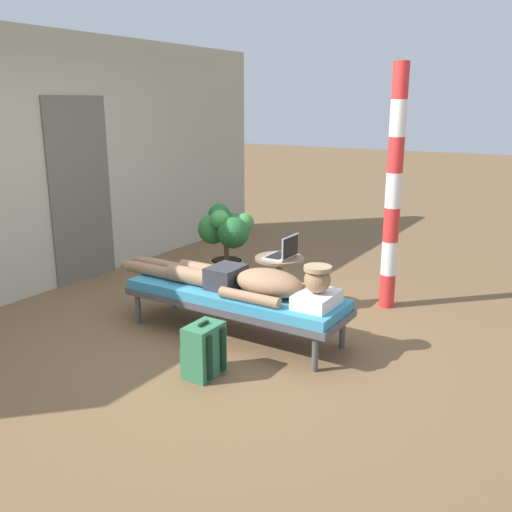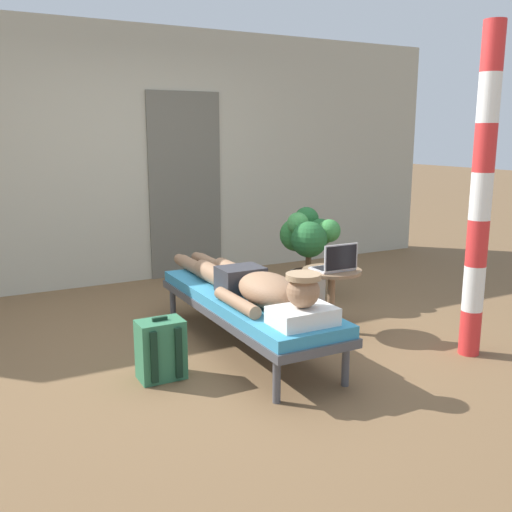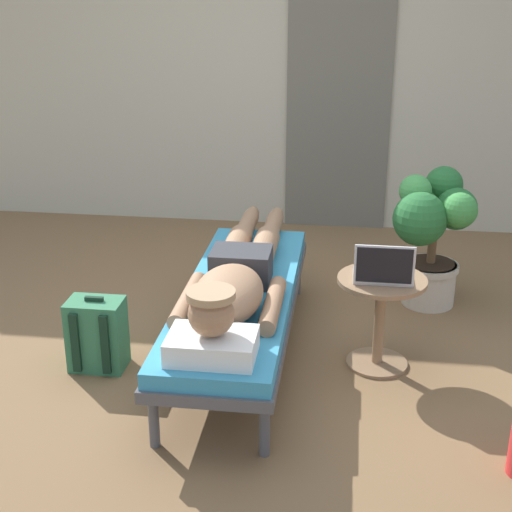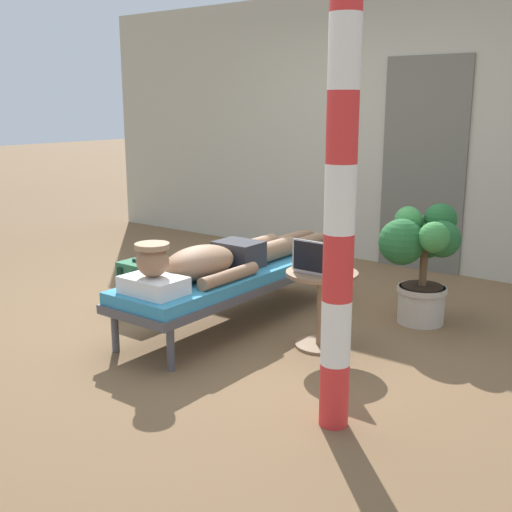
# 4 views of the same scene
# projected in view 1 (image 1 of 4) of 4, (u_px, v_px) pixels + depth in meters

# --- Properties ---
(ground_plane) EXTENTS (40.00, 40.00, 0.00)m
(ground_plane) POSITION_uv_depth(u_px,v_px,m) (216.00, 336.00, 4.92)
(ground_plane) COLOR brown
(house_wall_back) EXTENTS (7.60, 0.20, 2.70)m
(house_wall_back) POSITION_uv_depth(u_px,v_px,m) (37.00, 164.00, 5.86)
(house_wall_back) COLOR #B2AD99
(house_wall_back) RESTS_ON ground
(house_door_panel) EXTENTS (0.84, 0.03, 2.04)m
(house_door_panel) POSITION_uv_depth(u_px,v_px,m) (81.00, 191.00, 6.26)
(house_door_panel) COLOR #625F54
(house_door_panel) RESTS_ON ground
(lounge_chair) EXTENTS (0.61, 2.00, 0.42)m
(lounge_chair) POSITION_uv_depth(u_px,v_px,m) (235.00, 297.00, 4.86)
(lounge_chair) COLOR #4C4C51
(lounge_chair) RESTS_ON ground
(person_reclining) EXTENTS (0.53, 2.17, 0.33)m
(person_reclining) POSITION_uv_depth(u_px,v_px,m) (245.00, 280.00, 4.76)
(person_reclining) COLOR white
(person_reclining) RESTS_ON lounge_chair
(side_table) EXTENTS (0.48, 0.48, 0.52)m
(side_table) POSITION_uv_depth(u_px,v_px,m) (279.00, 274.00, 5.49)
(side_table) COLOR #8C6B4C
(side_table) RESTS_ON ground
(laptop) EXTENTS (0.31, 0.24, 0.23)m
(laptop) POSITION_uv_depth(u_px,v_px,m) (284.00, 252.00, 5.40)
(laptop) COLOR silver
(laptop) RESTS_ON side_table
(backpack) EXTENTS (0.30, 0.26, 0.42)m
(backpack) POSITION_uv_depth(u_px,v_px,m) (204.00, 351.00, 4.17)
(backpack) COLOR #33724C
(backpack) RESTS_ON ground
(potted_plant) EXTENTS (0.53, 0.64, 0.89)m
(potted_plant) POSITION_uv_depth(u_px,v_px,m) (226.00, 237.00, 6.15)
(potted_plant) COLOR #BFB29E
(potted_plant) RESTS_ON ground
(porch_post) EXTENTS (0.15, 0.15, 2.33)m
(porch_post) POSITION_uv_depth(u_px,v_px,m) (393.00, 190.00, 5.33)
(porch_post) COLOR red
(porch_post) RESTS_ON ground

